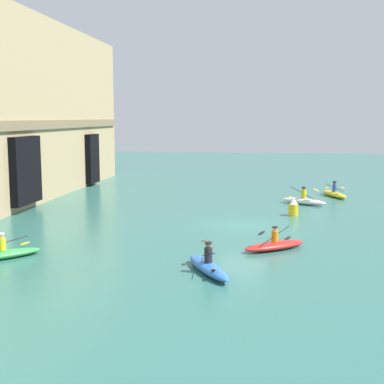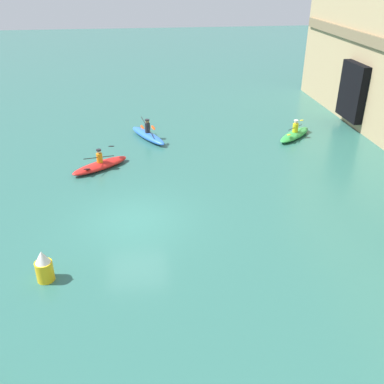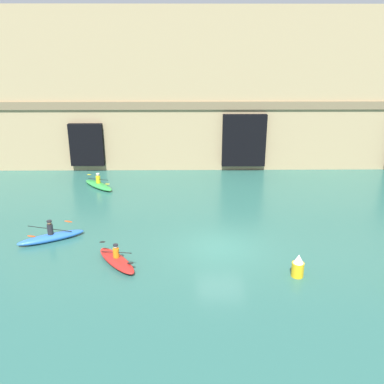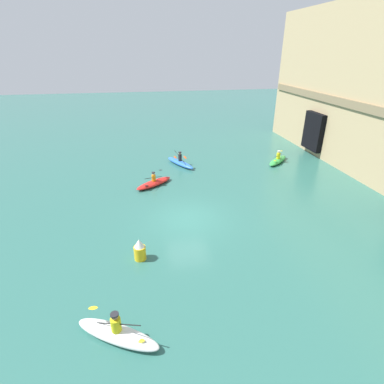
# 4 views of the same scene
# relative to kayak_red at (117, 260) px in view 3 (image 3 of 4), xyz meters

# --- Properties ---
(ground_plane) EXTENTS (120.00, 120.00, 0.00)m
(ground_plane) POSITION_rel_kayak_red_xyz_m (5.19, 1.63, -0.21)
(ground_plane) COLOR #2D665B
(cliff_bluff) EXTENTS (42.13, 7.40, 12.58)m
(cliff_bluff) POSITION_rel_kayak_red_xyz_m (7.51, 18.79, 6.05)
(cliff_bluff) COLOR tan
(cliff_bluff) RESTS_ON ground
(kayak_red) EXTENTS (2.52, 3.00, 1.05)m
(kayak_red) POSITION_rel_kayak_red_xyz_m (0.00, 0.00, 0.00)
(kayak_red) COLOR red
(kayak_red) RESTS_ON ground
(kayak_blue) EXTENTS (3.43, 2.25, 1.19)m
(kayak_blue) POSITION_rel_kayak_red_xyz_m (-3.90, 2.51, 0.03)
(kayak_blue) COLOR blue
(kayak_blue) RESTS_ON ground
(kayak_green) EXTENTS (2.78, 2.86, 1.08)m
(kayak_green) POSITION_rel_kayak_red_xyz_m (-3.03, 11.13, -0.00)
(kayak_green) COLOR green
(kayak_green) RESTS_ON ground
(marker_buoy) EXTENTS (0.56, 0.56, 1.12)m
(marker_buoy) POSITION_rel_kayak_red_xyz_m (8.47, -1.23, 0.30)
(marker_buoy) COLOR yellow
(marker_buoy) RESTS_ON ground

